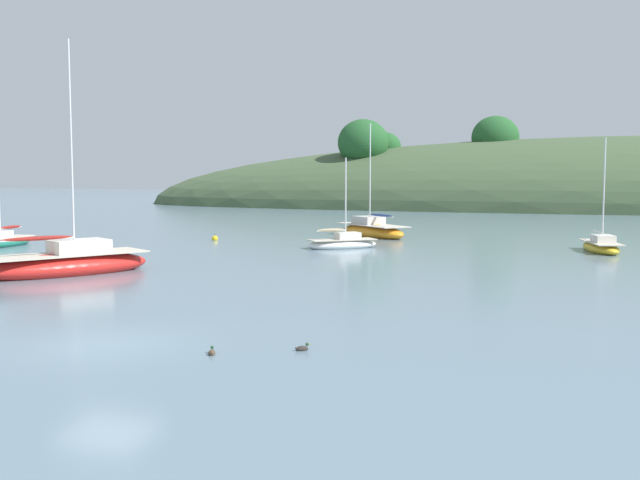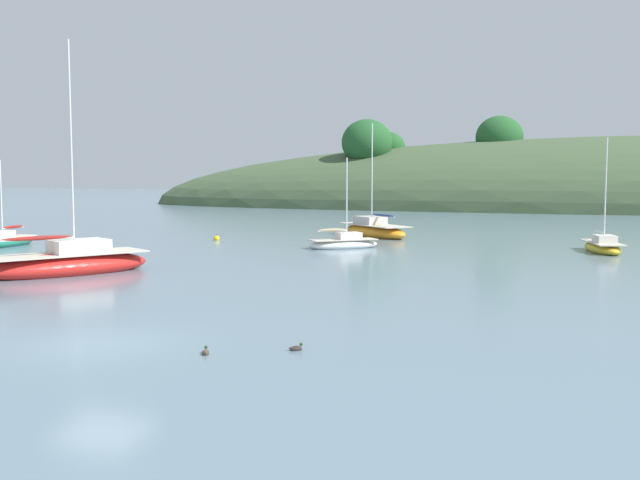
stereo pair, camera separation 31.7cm
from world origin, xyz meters
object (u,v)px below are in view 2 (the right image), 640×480
object	(u,v)px
duck_straggler	(296,348)
sailboat_blue_center	(603,247)
sailboat_navy_dinghy	(374,230)
sailboat_black_sloop	(344,243)
sailboat_teal_outer	(67,264)
duck_lone_left	(206,352)
mooring_buoy_inner	(217,238)
sailboat_cream_ketch	(5,241)

from	to	relation	value
duck_straggler	sailboat_blue_center	bearing A→B (deg)	72.27
sailboat_navy_dinghy	sailboat_black_sloop	distance (m)	9.47
sailboat_teal_outer	duck_lone_left	distance (m)	18.10
mooring_buoy_inner	duck_lone_left	xyz separation A→B (m)	(14.23, -30.95, -0.07)
sailboat_cream_ketch	sailboat_black_sloop	world-z (taller)	sailboat_black_sloop
sailboat_teal_outer	duck_lone_left	world-z (taller)	sailboat_teal_outer
sailboat_blue_center	duck_straggler	world-z (taller)	sailboat_blue_center
sailboat_cream_ketch	sailboat_navy_dinghy	size ratio (longest dim) A/B	0.66
sailboat_cream_ketch	sailboat_black_sloop	bearing A→B (deg)	13.80
duck_straggler	sailboat_navy_dinghy	bearing A→B (deg)	99.97
sailboat_teal_outer	mooring_buoy_inner	bearing A→B (deg)	93.26
sailboat_cream_ketch	sailboat_blue_center	distance (m)	37.69
duck_straggler	duck_lone_left	xyz separation A→B (m)	(-2.09, -1.10, 0.00)
sailboat_navy_dinghy	sailboat_blue_center	bearing A→B (deg)	-24.57
sailboat_navy_dinghy	sailboat_black_sloop	size ratio (longest dim) A/B	1.49
sailboat_black_sloop	duck_lone_left	distance (m)	28.37
sailboat_cream_ketch	duck_straggler	distance (m)	35.11
sailboat_cream_ketch	sailboat_blue_center	xyz separation A→B (m)	(36.93, 7.52, 0.00)
sailboat_black_sloop	duck_straggler	bearing A→B (deg)	-77.14
sailboat_navy_dinghy	duck_straggler	world-z (taller)	sailboat_navy_dinghy
sailboat_cream_ketch	duck_lone_left	bearing A→B (deg)	-41.83
sailboat_cream_ketch	sailboat_navy_dinghy	world-z (taller)	sailboat_navy_dinghy
mooring_buoy_inner	duck_straggler	size ratio (longest dim) A/B	1.41
duck_lone_left	sailboat_teal_outer	bearing A→B (deg)	136.71
sailboat_navy_dinghy	sailboat_black_sloop	bearing A→B (deg)	-88.52
sailboat_black_sloop	sailboat_blue_center	world-z (taller)	sailboat_blue_center
mooring_buoy_inner	duck_lone_left	world-z (taller)	mooring_buoy_inner
duck_lone_left	sailboat_black_sloop	bearing A→B (deg)	98.24
sailboat_black_sloop	duck_straggler	size ratio (longest dim) A/B	15.30
sailboat_navy_dinghy	sailboat_cream_ketch	bearing A→B (deg)	-145.19
sailboat_cream_ketch	sailboat_blue_center	bearing A→B (deg)	11.51
sailboat_teal_outer	sailboat_blue_center	distance (m)	30.45
sailboat_cream_ketch	sailboat_navy_dinghy	xyz separation A→B (m)	(21.18, 14.72, 0.12)
sailboat_blue_center	duck_straggler	size ratio (longest dim) A/B	18.29
sailboat_black_sloop	duck_lone_left	size ratio (longest dim) A/B	14.09
duck_lone_left	mooring_buoy_inner	bearing A→B (deg)	114.69
sailboat_teal_outer	sailboat_navy_dinghy	world-z (taller)	sailboat_teal_outer
sailboat_blue_center	duck_lone_left	bearing A→B (deg)	-110.67
sailboat_teal_outer	mooring_buoy_inner	world-z (taller)	sailboat_teal_outer
sailboat_teal_outer	duck_straggler	distance (m)	19.00
sailboat_teal_outer	sailboat_navy_dinghy	xyz separation A→B (m)	(8.86, 25.13, -0.03)
sailboat_blue_center	sailboat_teal_outer	bearing A→B (deg)	-143.94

